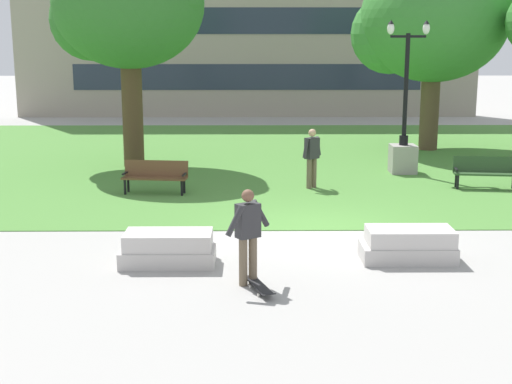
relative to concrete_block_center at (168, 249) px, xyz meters
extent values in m
plane|color=#A3A09B|center=(3.00, 2.40, -0.31)|extent=(140.00, 140.00, 0.00)
cube|color=#4C8438|center=(3.00, 12.40, -0.30)|extent=(40.00, 20.00, 0.02)
cube|color=#BCB7B2|center=(-0.01, 0.00, -0.15)|extent=(1.80, 0.90, 0.32)
cube|color=beige|center=(0.01, 0.00, 0.17)|extent=(1.66, 0.83, 0.32)
cube|color=#BCB7B2|center=(4.63, 0.22, -0.15)|extent=(1.80, 0.90, 0.32)
cube|color=beige|center=(4.67, 0.22, 0.17)|extent=(1.66, 0.83, 0.32)
cylinder|color=brown|center=(1.61, -1.10, 0.12)|extent=(0.15, 0.15, 0.86)
cylinder|color=brown|center=(1.44, -1.21, 0.12)|extent=(0.15, 0.15, 0.86)
cube|color=#2D2D30|center=(1.53, -1.16, 0.85)|extent=(0.47, 0.42, 0.60)
cylinder|color=#2D2D30|center=(1.75, -0.88, 0.92)|extent=(0.36, 0.28, 0.53)
cylinder|color=#2D2D30|center=(1.31, -1.44, 0.92)|extent=(0.36, 0.28, 0.53)
sphere|color=brown|center=(1.53, -1.16, 1.29)|extent=(0.22, 0.22, 0.22)
cube|color=black|center=(1.74, -1.53, -0.22)|extent=(0.45, 0.82, 0.02)
cube|color=black|center=(1.88, -1.96, -0.20)|extent=(0.23, 0.18, 0.06)
cube|color=black|center=(1.59, -1.10, -0.20)|extent=(0.23, 0.18, 0.06)
cylinder|color=silver|center=(1.91, -1.70, -0.28)|extent=(0.05, 0.06, 0.06)
cylinder|color=silver|center=(1.70, -1.77, -0.28)|extent=(0.05, 0.06, 0.06)
cylinder|color=silver|center=(1.77, -1.29, -0.28)|extent=(0.05, 0.06, 0.06)
cylinder|color=silver|center=(1.56, -1.36, -0.28)|extent=(0.05, 0.06, 0.06)
cube|color=brown|center=(-1.08, 6.29, 0.15)|extent=(1.84, 0.65, 0.05)
cube|color=brown|center=(-1.05, 6.54, 0.38)|extent=(1.80, 0.33, 0.46)
cube|color=black|center=(-1.91, 6.39, 0.27)|extent=(0.11, 0.40, 0.04)
cube|color=black|center=(-0.24, 6.20, 0.27)|extent=(0.11, 0.40, 0.04)
cylinder|color=black|center=(-1.89, 6.23, -0.08)|extent=(0.07, 0.07, 0.41)
cylinder|color=black|center=(-0.30, 6.04, -0.08)|extent=(0.07, 0.07, 0.41)
cylinder|color=black|center=(-1.85, 6.55, -0.08)|extent=(0.07, 0.07, 0.41)
cylinder|color=black|center=(-0.27, 6.36, -0.08)|extent=(0.07, 0.07, 0.41)
cube|color=#284723|center=(8.32, 6.86, 0.15)|extent=(1.84, 0.67, 0.05)
cube|color=#284723|center=(8.35, 7.11, 0.38)|extent=(1.80, 0.35, 0.46)
cube|color=black|center=(7.49, 6.97, 0.27)|extent=(0.11, 0.40, 0.04)
cylinder|color=black|center=(7.51, 6.81, -0.08)|extent=(0.07, 0.07, 0.41)
cylinder|color=black|center=(7.55, 7.12, -0.08)|extent=(0.07, 0.07, 0.41)
cube|color=gray|center=(6.48, 9.43, 0.16)|extent=(0.80, 0.80, 0.90)
cylinder|color=black|center=(6.48, 9.43, 0.76)|extent=(0.28, 0.28, 0.30)
cylinder|color=black|center=(6.48, 9.43, 2.36)|extent=(0.14, 0.14, 3.49)
cube|color=black|center=(6.48, 9.43, 4.00)|extent=(1.10, 0.08, 0.08)
ellipsoid|color=white|center=(5.93, 9.43, 4.24)|extent=(0.22, 0.22, 0.36)
cone|color=black|center=(5.93, 9.43, 4.44)|extent=(0.20, 0.20, 0.13)
ellipsoid|color=white|center=(7.03, 9.43, 4.24)|extent=(0.22, 0.22, 0.36)
cone|color=black|center=(7.03, 9.43, 4.44)|extent=(0.20, 0.20, 0.13)
cylinder|color=#4C3823|center=(-2.35, 10.73, 1.70)|extent=(0.69, 0.69, 3.98)
ellipsoid|color=#2D6B28|center=(-2.35, 10.73, 5.04)|extent=(4.91, 4.91, 4.17)
sphere|color=#2D6B28|center=(-3.70, 11.22, 4.55)|extent=(2.70, 2.70, 2.70)
cylinder|color=brown|center=(8.51, 14.39, 1.43)|extent=(0.72, 0.72, 3.43)
ellipsoid|color=#387F33|center=(8.51, 14.39, 4.67)|extent=(5.55, 5.55, 4.72)
sphere|color=#387F33|center=(6.98, 14.94, 4.11)|extent=(3.06, 3.06, 3.06)
sphere|color=#387F33|center=(9.90, 13.83, 4.95)|extent=(2.78, 2.78, 2.78)
cylinder|color=brown|center=(3.42, 7.13, 0.14)|extent=(0.15, 0.15, 0.86)
cylinder|color=brown|center=(3.27, 7.00, 0.14)|extent=(0.15, 0.15, 0.86)
cube|color=#2D2D30|center=(3.34, 7.06, 0.87)|extent=(0.46, 0.44, 0.60)
cylinder|color=#2D2D30|center=(3.54, 7.29, 0.90)|extent=(0.22, 0.21, 0.56)
cylinder|color=#2D2D30|center=(3.15, 6.83, 0.90)|extent=(0.22, 0.21, 0.56)
sphere|color=tan|center=(3.34, 7.06, 1.31)|extent=(0.22, 0.22, 0.22)
cube|color=#232D3D|center=(1.44, 26.39, 1.89)|extent=(19.06, 0.03, 1.40)
cube|color=#232D3D|center=(1.44, 26.39, 4.89)|extent=(19.06, 0.03, 1.40)
camera|label=1|loc=(1.56, -13.08, 3.92)|focal=50.00mm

